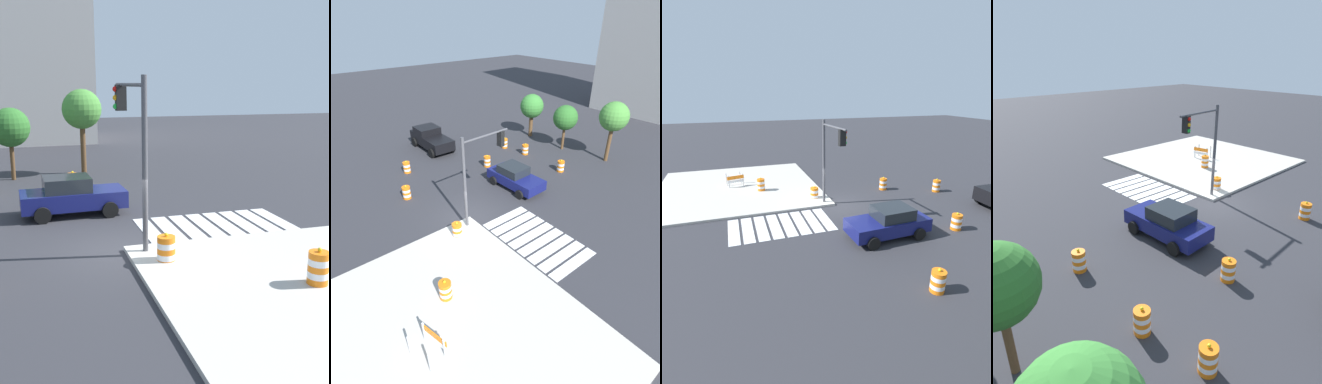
# 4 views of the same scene
# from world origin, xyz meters

# --- Properties ---
(ground_plane) EXTENTS (120.00, 120.00, 0.00)m
(ground_plane) POSITION_xyz_m (0.00, 0.00, 0.00)
(ground_plane) COLOR #2D2D33
(sidewalk_corner) EXTENTS (12.00, 12.00, 0.15)m
(sidewalk_corner) POSITION_xyz_m (6.00, -6.00, 0.07)
(sidewalk_corner) COLOR #BCB7AD
(sidewalk_corner) RESTS_ON ground
(crosswalk_stripes) EXTENTS (5.85, 3.20, 0.02)m
(crosswalk_stripes) POSITION_xyz_m (4.00, 1.80, 0.01)
(crosswalk_stripes) COLOR silver
(crosswalk_stripes) RESTS_ON ground
(sports_car) EXTENTS (4.37, 2.27, 1.63)m
(sports_car) POSITION_xyz_m (-1.16, 4.89, 0.81)
(sports_car) COLOR navy
(sports_car) RESTS_ON ground
(traffic_barrel_near_corner) EXTENTS (0.56, 0.56, 1.02)m
(traffic_barrel_near_corner) POSITION_xyz_m (-4.96, 9.65, 0.45)
(traffic_barrel_near_corner) COLOR orange
(traffic_barrel_near_corner) RESTS_ON ground
(traffic_barrel_crosswalk_end) EXTENTS (0.56, 0.56, 1.02)m
(traffic_barrel_crosswalk_end) POSITION_xyz_m (-0.68, 9.45, 0.45)
(traffic_barrel_crosswalk_end) COLOR orange
(traffic_barrel_crosswalk_end) RESTS_ON ground
(traffic_barrel_median_far) EXTENTS (0.56, 0.56, 1.02)m
(traffic_barrel_median_far) POSITION_xyz_m (-4.72, -1.95, 0.45)
(traffic_barrel_median_far) COLOR orange
(traffic_barrel_median_far) RESTS_ON ground
(traffic_barrel_far_curb) EXTENTS (0.56, 0.56, 1.02)m
(traffic_barrel_far_curb) POSITION_xyz_m (1.00, -1.56, 0.45)
(traffic_barrel_far_curb) COLOR orange
(traffic_barrel_far_curb) RESTS_ON ground
(traffic_barrel_lane_center) EXTENTS (0.56, 0.56, 1.02)m
(traffic_barrel_lane_center) POSITION_xyz_m (-5.16, 5.44, 0.45)
(traffic_barrel_lane_center) COLOR orange
(traffic_barrel_lane_center) RESTS_ON ground
(traffic_barrel_opposite_curb) EXTENTS (0.56, 0.56, 1.02)m
(traffic_barrel_opposite_curb) POSITION_xyz_m (-7.28, 9.19, 0.45)
(traffic_barrel_opposite_curb) COLOR orange
(traffic_barrel_opposite_curb) RESTS_ON ground
(traffic_barrel_on_sidewalk) EXTENTS (0.56, 0.56, 1.02)m
(traffic_barrel_on_sidewalk) POSITION_xyz_m (4.39, -4.38, 0.60)
(traffic_barrel_on_sidewalk) COLOR orange
(traffic_barrel_on_sidewalk) RESTS_ON sidewalk_corner
(construction_barricade) EXTENTS (1.38, 1.04, 1.00)m
(construction_barricade) POSITION_xyz_m (6.20, -6.09, 0.72)
(construction_barricade) COLOR silver
(construction_barricade) RESTS_ON sidewalk_corner
(traffic_light_pole) EXTENTS (0.55, 3.29, 5.50)m
(traffic_light_pole) POSITION_xyz_m (0.52, 0.54, 3.91)
(traffic_light_pole) COLOR #4C4C51
(traffic_light_pole) RESTS_ON sidewalk_corner
(street_tree_streetside_far) EXTENTS (2.20, 2.20, 4.08)m
(street_tree_streetside_far) POSITION_xyz_m (-3.64, 13.21, 2.96)
(street_tree_streetside_far) COLOR brown
(street_tree_streetside_far) RESTS_ON ground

